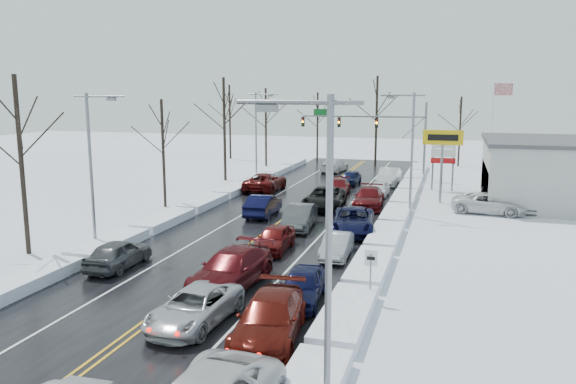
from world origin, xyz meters
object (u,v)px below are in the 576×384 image
(tires_plus_sign, at_px, (443,142))
(oncoming_car_0, at_px, (263,216))
(traffic_signal_mast, at_px, (376,126))
(flagpole, at_px, (494,123))

(tires_plus_sign, height_order, oncoming_car_0, tires_plus_sign)
(traffic_signal_mast, distance_m, tires_plus_sign, 13.92)
(tires_plus_sign, distance_m, oncoming_car_0, 16.07)
(traffic_signal_mast, bearing_deg, tires_plus_sign, -59.54)
(flagpole, distance_m, oncoming_car_0, 29.18)
(traffic_signal_mast, xyz_separation_m, flagpole, (11.72, 2.01, 0.45))
(oncoming_car_0, bearing_deg, flagpole, -129.46)
(flagpole, height_order, oncoming_car_0, flagpole)
(flagpole, bearing_deg, traffic_signal_mast, -170.27)
(traffic_signal_mast, bearing_deg, oncoming_car_0, -104.43)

